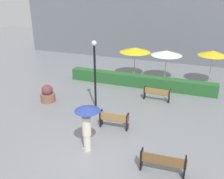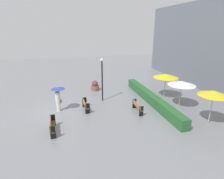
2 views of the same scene
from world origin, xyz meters
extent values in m
plane|color=gray|center=(0.00, 0.00, 0.00)|extent=(60.00, 60.00, 0.00)
cube|color=#9E7242|center=(1.77, 6.47, 0.44)|extent=(1.68, 0.26, 0.04)
cube|color=#9E7242|center=(1.76, 6.34, 0.65)|extent=(1.68, 0.08, 0.37)
cube|color=black|center=(0.99, 6.47, 0.41)|extent=(0.07, 0.33, 0.83)
cube|color=black|center=(2.55, 6.43, 0.41)|extent=(0.07, 0.33, 0.83)
cube|color=brown|center=(3.24, -0.07, 0.43)|extent=(1.76, 0.32, 0.04)
cube|color=brown|center=(3.25, -0.21, 0.66)|extent=(1.75, 0.12, 0.43)
cube|color=black|center=(2.43, -0.13, 0.44)|extent=(0.08, 0.34, 0.87)
cube|color=black|center=(4.06, -0.06, 0.44)|extent=(0.08, 0.34, 0.87)
cube|color=#9E7242|center=(0.37, 2.42, 0.43)|extent=(1.52, 0.37, 0.04)
cube|color=#9E7242|center=(0.38, 2.27, 0.66)|extent=(1.51, 0.14, 0.42)
cube|color=black|center=(-0.32, 2.36, 0.44)|extent=(0.08, 0.37, 0.87)
cube|color=black|center=(1.07, 2.44, 0.44)|extent=(0.08, 0.37, 0.87)
cylinder|color=silver|center=(-0.07, 0.19, 0.40)|extent=(0.32, 0.32, 0.79)
cube|color=#B2A599|center=(-0.12, 0.20, 0.04)|extent=(0.37, 0.32, 0.08)
cylinder|color=silver|center=(-0.07, 0.19, 1.22)|extent=(0.38, 0.38, 0.86)
sphere|color=tan|center=(-0.07, 0.19, 1.76)|extent=(0.21, 0.21, 0.21)
cube|color=brown|center=(-0.04, 0.41, 0.84)|extent=(0.29, 0.16, 0.22)
cylinder|color=black|center=(-0.05, 0.29, 1.53)|extent=(0.02, 0.02, 0.90)
cone|color=navy|center=(-0.05, 0.29, 1.98)|extent=(1.10, 1.10, 0.16)
cylinder|color=brown|center=(-4.60, 3.97, 0.25)|extent=(0.91, 0.91, 0.51)
sphere|color=brown|center=(-4.60, 3.97, 0.76)|extent=(0.68, 0.68, 0.68)
cylinder|color=black|center=(-1.42, 4.18, 1.87)|extent=(0.12, 0.12, 3.74)
sphere|color=white|center=(-1.42, 4.18, 3.86)|extent=(0.28, 0.28, 0.28)
cylinder|color=silver|center=(-0.76, 10.29, 1.10)|extent=(0.06, 0.06, 2.20)
cone|color=yellow|center=(-0.76, 10.29, 2.20)|extent=(2.38, 2.38, 0.35)
cylinder|color=silver|center=(1.62, 10.41, 1.07)|extent=(0.06, 0.06, 2.14)
cone|color=white|center=(1.62, 10.41, 2.14)|extent=(2.31, 2.31, 0.35)
cylinder|color=silver|center=(4.83, 10.68, 1.17)|extent=(0.06, 0.06, 2.33)
cone|color=yellow|center=(4.83, 10.68, 2.33)|extent=(2.07, 2.07, 0.35)
cube|color=#28602D|center=(0.17, 8.40, 0.42)|extent=(10.51, 0.70, 0.84)
camera|label=1|loc=(4.10, -8.00, 6.63)|focal=39.95mm
camera|label=2|loc=(14.42, 1.05, 6.52)|focal=29.20mm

